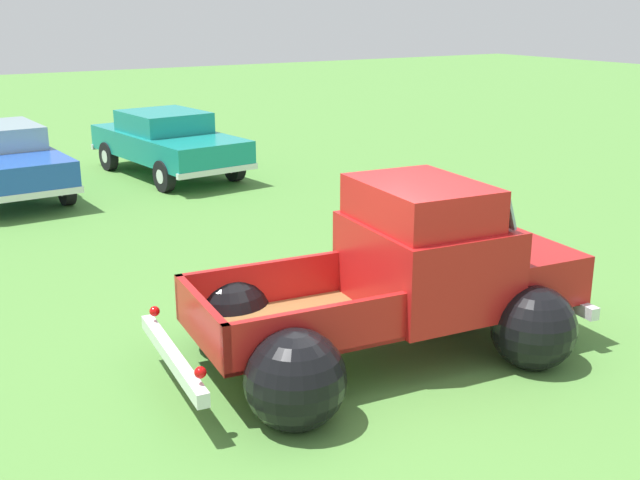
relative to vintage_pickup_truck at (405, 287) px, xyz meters
name	(u,v)px	position (x,y,z in m)	size (l,w,h in m)	color
ground_plane	(373,357)	(-0.39, 0.04, -0.76)	(80.00, 80.00, 0.00)	#548C3D
vintage_pickup_truck	(405,287)	(0.00, 0.00, 0.00)	(4.77, 3.10, 1.96)	black
show_car_0	(1,158)	(-2.42, 10.13, 0.03)	(2.05, 4.58, 1.43)	black
show_car_1	(168,141)	(1.15, 10.29, 0.03)	(2.37, 4.58, 1.43)	black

